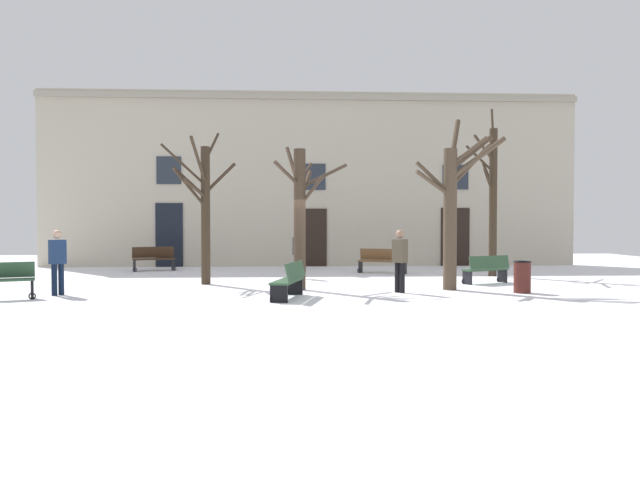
# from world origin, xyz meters

# --- Properties ---
(ground_plane) EXTENTS (36.71, 36.71, 0.00)m
(ground_plane) POSITION_xyz_m (0.00, 0.00, 0.00)
(ground_plane) COLOR white
(building_facade) EXTENTS (22.94, 0.60, 7.45)m
(building_facade) POSITION_xyz_m (0.00, 8.84, 3.78)
(building_facade) COLOR #BCB29E
(building_facade) RESTS_ON ground
(tree_foreground) EXTENTS (2.54, 1.47, 4.88)m
(tree_foreground) POSITION_xyz_m (3.57, -0.60, 2.37)
(tree_foreground) COLOR #4C3D2D
(tree_foreground) RESTS_ON ground
(tree_center) EXTENTS (1.41, 2.41, 6.01)m
(tree_center) POSITION_xyz_m (6.13, 3.62, 2.81)
(tree_center) COLOR #382B1E
(tree_center) RESTS_ON ground
(tree_right_of_center) EXTENTS (2.05, 2.37, 4.11)m
(tree_right_of_center) POSITION_xyz_m (-0.66, -0.33, 2.15)
(tree_right_of_center) COLOR #423326
(tree_right_of_center) RESTS_ON ground
(tree_near_facade) EXTENTS (2.12, 2.13, 4.66)m
(tree_near_facade) POSITION_xyz_m (-3.52, 1.21, 2.34)
(tree_near_facade) COLOR #382B1E
(tree_near_facade) RESTS_ON ground
(streetlamp) EXTENTS (0.30, 0.30, 3.46)m
(streetlamp) POSITION_xyz_m (-0.44, 5.51, 2.13)
(streetlamp) COLOR black
(streetlamp) RESTS_ON ground
(litter_bin) EXTENTS (0.47, 0.47, 0.85)m
(litter_bin) POSITION_xyz_m (5.21, -1.47, 0.43)
(litter_bin) COLOR #4C1E19
(litter_bin) RESTS_ON ground
(bench_far_corner) EXTENTS (1.85, 1.10, 0.90)m
(bench_far_corner) POSITION_xyz_m (2.50, 5.01, 0.46)
(bench_far_corner) COLOR brown
(bench_far_corner) RESTS_ON ground
(bench_back_to_back_right) EXTENTS (1.68, 1.03, 0.93)m
(bench_back_to_back_right) POSITION_xyz_m (-6.21, 6.54, 0.47)
(bench_back_to_back_right) COLOR #3D2819
(bench_back_to_back_right) RESTS_ON ground
(bench_back_to_back_left) EXTENTS (0.91, 1.83, 0.91)m
(bench_back_to_back_left) POSITION_xyz_m (-0.96, -2.35, 0.46)
(bench_back_to_back_left) COLOR #2D4C33
(bench_back_to_back_left) RESTS_ON ground
(bench_near_center_tree) EXTENTS (1.59, 1.03, 0.86)m
(bench_near_center_tree) POSITION_xyz_m (5.07, 1.01, 0.44)
(bench_near_center_tree) COLOR #2D4C33
(bench_near_center_tree) RESTS_ON ground
(person_near_bench) EXTENTS (0.42, 0.43, 1.68)m
(person_near_bench) POSITION_xyz_m (-6.90, -1.38, 0.93)
(person_near_bench) COLOR black
(person_near_bench) RESTS_ON ground
(person_crossing_plaza) EXTENTS (0.33, 0.43, 1.62)m
(person_crossing_plaza) POSITION_xyz_m (-0.69, 2.99, 0.89)
(person_crossing_plaza) COLOR #2D271E
(person_crossing_plaza) RESTS_ON ground
(person_by_shop_door) EXTENTS (0.40, 0.44, 1.67)m
(person_by_shop_door) POSITION_xyz_m (1.97, -1.26, 0.92)
(person_by_shop_door) COLOR black
(person_by_shop_door) RESTS_ON ground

